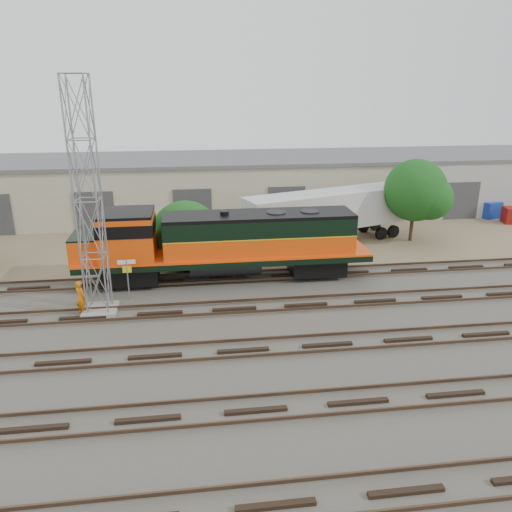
{
  "coord_description": "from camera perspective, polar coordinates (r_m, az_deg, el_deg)",
  "views": [
    {
      "loc": [
        -6.06,
        -23.19,
        11.78
      ],
      "look_at": [
        -2.48,
        4.0,
        2.2
      ],
      "focal_mm": 35.0,
      "sensor_mm": 36.0,
      "label": 1
    }
  ],
  "objects": [
    {
      "name": "ground",
      "position": [
        26.7,
        6.45,
        -7.05
      ],
      "size": [
        140.0,
        140.0,
        0.0
      ],
      "primitive_type": "plane",
      "color": "#47423A",
      "rests_on": "ground"
    },
    {
      "name": "dirt_strip",
      "position": [
        40.42,
        1.44,
        2.32
      ],
      "size": [
        80.0,
        16.0,
        0.02
      ],
      "primitive_type": "cube",
      "color": "#726047",
      "rests_on": "ground"
    },
    {
      "name": "tracks",
      "position": [
        24.11,
        8.16,
        -10.0
      ],
      "size": [
        80.0,
        20.4,
        0.28
      ],
      "color": "black",
      "rests_on": "ground"
    },
    {
      "name": "warehouse",
      "position": [
        47.45,
        0.02,
        8.17
      ],
      "size": [
        58.4,
        10.4,
        5.3
      ],
      "color": "#BAB29B",
      "rests_on": "ground"
    },
    {
      "name": "locomotive",
      "position": [
        30.67,
        -4.16,
        1.55
      ],
      "size": [
        18.05,
        3.17,
        4.34
      ],
      "color": "black",
      "rests_on": "tracks"
    },
    {
      "name": "signal_tower",
      "position": [
        26.65,
        -18.59,
        5.57
      ],
      "size": [
        1.8,
        1.8,
        12.17
      ],
      "rotation": [
        0.0,
        0.0,
        -0.07
      ],
      "color": "gray",
      "rests_on": "ground"
    },
    {
      "name": "sign_post",
      "position": [
        29.03,
        -14.51,
        -1.71
      ],
      "size": [
        0.99,
        0.08,
        2.42
      ],
      "color": "gray",
      "rests_on": "ground"
    },
    {
      "name": "worker",
      "position": [
        28.21,
        -19.41,
        -4.5
      ],
      "size": [
        0.82,
        0.79,
        1.89
      ],
      "primitive_type": "imported",
      "rotation": [
        0.0,
        0.0,
        2.45
      ],
      "color": "orange",
      "rests_on": "ground"
    },
    {
      "name": "semi_trailer",
      "position": [
        38.34,
        8.45,
        5.1
      ],
      "size": [
        13.27,
        6.78,
        4.04
      ],
      "rotation": [
        0.0,
        0.0,
        0.33
      ],
      "color": "silver",
      "rests_on": "ground"
    },
    {
      "name": "dumpster_blue",
      "position": [
        50.58,
        25.12,
        4.83
      ],
      "size": [
        1.94,
        1.87,
        1.5
      ],
      "primitive_type": "cube",
      "rotation": [
        0.0,
        0.0,
        0.27
      ],
      "color": "#163299",
      "rests_on": "ground"
    },
    {
      "name": "tree_mid",
      "position": [
        33.43,
        -7.61,
        2.01
      ],
      "size": [
        4.97,
        4.73,
        4.73
      ],
      "color": "#382619",
      "rests_on": "ground"
    },
    {
      "name": "tree_east",
      "position": [
        40.0,
        18.15,
        6.92
      ],
      "size": [
        4.96,
        4.72,
        6.37
      ],
      "color": "#382619",
      "rests_on": "ground"
    }
  ]
}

